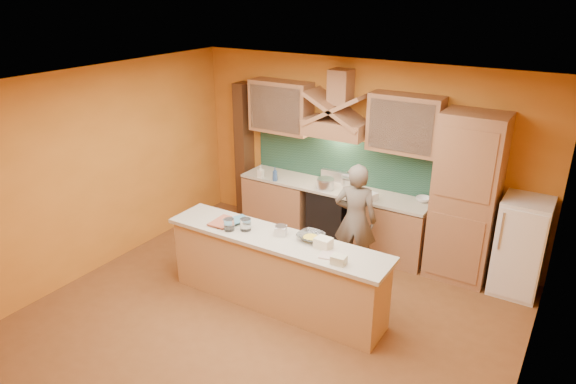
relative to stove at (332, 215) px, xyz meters
The scene contains 36 objects.
floor 2.27m from the stove, 82.23° to the right, with size 5.50×5.00×0.01m, color brown.
ceiling 3.23m from the stove, 82.23° to the right, with size 5.50×5.00×0.01m, color white.
wall_back 1.04m from the stove, 45.00° to the left, with size 5.50×0.02×2.80m, color orange.
wall_front 4.80m from the stove, 86.35° to the right, with size 5.50×0.02×2.80m, color orange.
wall_left 3.43m from the stove, 138.08° to the right, with size 0.02×5.00×2.80m, color orange.
wall_right 3.88m from the stove, 35.80° to the right, with size 0.02×5.00×2.80m, color orange.
base_cabinet_left 0.95m from the stove, behind, with size 1.10×0.60×0.86m, color #A36E4A.
base_cabinet_right 0.95m from the stove, ahead, with size 1.10×0.60×0.86m, color #A36E4A.
counter_top 0.45m from the stove, behind, with size 3.00×0.62×0.04m, color beige.
stove is the anchor object (origin of this frame).
backsplash 0.85m from the stove, 90.00° to the left, with size 3.00×0.03×0.70m, color #1C3E31.
range_hood 1.37m from the stove, 90.00° to the left, with size 0.92×0.50×0.24m, color #A36E4A.
hood_chimney 1.96m from the stove, 90.00° to the left, with size 0.30×0.30×0.50m, color #A36E4A.
upper_cabinet_left 1.85m from the stove, behind, with size 1.00×0.35×0.80m, color #A36E4A.
upper_cabinet_right 1.85m from the stove, ahead, with size 1.00×0.35×0.80m, color #A36E4A.
pantry_column 2.07m from the stove, ahead, with size 0.80×0.60×2.30m, color #A36E4A.
fridge 2.71m from the stove, ahead, with size 0.58×0.60×1.30m, color white.
trim_column_left 1.89m from the stove, behind, with size 0.20×0.30×2.30m, color #472816.
island_body 1.91m from the stove, 83.99° to the right, with size 2.80×0.55×0.88m, color tan.
island_top 1.97m from the stove, 83.99° to the right, with size 2.90×0.62×0.05m, color beige.
person 1.02m from the stove, 44.02° to the right, with size 0.58×0.38×1.60m, color #70665B.
pot_large 0.55m from the stove, 112.50° to the right, with size 0.27×0.27×0.16m, color silver.
pot_small 0.57m from the stove, 43.77° to the left, with size 0.21×0.21×0.14m, color #BCBBC2.
soap_bottle_a 1.31m from the stove, 168.03° to the right, with size 0.09×0.09×0.19m, color silver.
soap_bottle_b 1.08m from the stove, 163.80° to the right, with size 0.08×0.09×0.22m, color #345590.
bowl_back 1.45m from the stove, ahead, with size 0.21×0.21×0.07m, color silver.
dish_rack 0.83m from the stove, 17.61° to the right, with size 0.29×0.23×0.10m, color white.
book_lower 2.12m from the stove, 110.02° to the right, with size 0.26×0.35×0.03m, color #AC573D.
book_upper 1.93m from the stove, 106.85° to the right, with size 0.21×0.29×0.02m, color teal.
jar_large 2.03m from the stove, 96.38° to the right, with size 0.14×0.14×0.15m, color white.
jar_small 2.16m from the stove, 100.70° to the right, with size 0.13×0.13×0.15m, color white.
kitchen_scale 1.92m from the stove, 82.98° to the right, with size 0.13×0.13×0.11m, color silver.
mixing_bowl 1.91m from the stove, 71.15° to the right, with size 0.31×0.31×0.08m, color silver.
cloth 2.26m from the stove, 63.44° to the right, with size 0.25×0.19×0.02m, color beige.
grocery_bag_a 2.09m from the stove, 66.09° to the right, with size 0.19×0.15×0.12m, color beige.
grocery_bag_b 2.43m from the stove, 61.45° to the right, with size 0.16×0.12×0.10m, color beige.
Camera 1 is at (2.91, -4.31, 3.76)m, focal length 32.00 mm.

